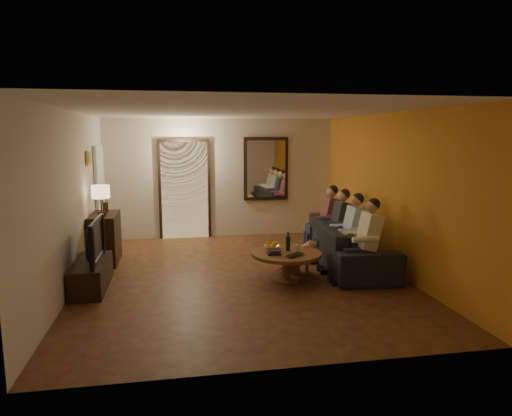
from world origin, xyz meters
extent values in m
cube|color=#451C12|center=(0.00, 0.00, 0.00)|extent=(5.00, 6.00, 0.01)
cube|color=white|center=(0.00, 0.00, 2.60)|extent=(5.00, 6.00, 0.01)
cube|color=beige|center=(0.00, 3.00, 1.30)|extent=(5.00, 0.02, 2.60)
cube|color=beige|center=(0.00, -3.00, 1.30)|extent=(5.00, 0.02, 2.60)
cube|color=beige|center=(-2.50, 0.00, 1.30)|extent=(0.02, 6.00, 2.60)
cube|color=beige|center=(2.50, 0.00, 1.30)|extent=(0.02, 6.00, 2.60)
cube|color=orange|center=(2.49, 0.00, 1.30)|extent=(0.01, 6.00, 2.60)
cube|color=#FFE0A5|center=(-0.80, 2.98, 1.05)|extent=(1.00, 0.06, 2.10)
cube|color=black|center=(-0.80, 2.97, 1.05)|extent=(1.12, 0.04, 2.22)
cube|color=silver|center=(-0.55, 2.98, 0.90)|extent=(0.45, 0.03, 1.70)
cube|color=black|center=(1.00, 2.96, 1.50)|extent=(1.00, 0.05, 1.40)
cube|color=white|center=(1.00, 2.93, 1.50)|extent=(0.86, 0.02, 1.26)
cube|color=white|center=(-2.46, 2.30, 1.02)|extent=(0.06, 0.85, 2.04)
cube|color=#B28C33|center=(-2.47, 1.30, 1.85)|extent=(0.03, 0.28, 0.24)
cube|color=brown|center=(-2.46, 1.30, 1.85)|extent=(0.01, 0.22, 0.18)
cube|color=black|center=(-2.25, 1.22, 0.44)|extent=(0.45, 0.98, 0.87)
cube|color=black|center=(-2.25, -0.22, 0.21)|extent=(0.45, 1.24, 0.41)
imported|color=black|center=(-2.25, -0.22, 0.72)|extent=(1.07, 0.14, 0.62)
imported|color=black|center=(1.91, 0.26, 0.37)|extent=(2.63, 1.21, 0.74)
cylinder|color=brown|center=(0.66, -0.35, 0.23)|extent=(1.14, 1.14, 0.45)
imported|color=white|center=(0.48, -0.13, 0.48)|extent=(0.26, 0.26, 0.06)
cylinder|color=silver|center=(0.84, -0.30, 0.50)|extent=(0.06, 0.06, 0.10)
imported|color=black|center=(0.76, -0.63, 0.46)|extent=(0.39, 0.37, 0.03)
camera|label=1|loc=(-1.00, -7.00, 2.23)|focal=32.00mm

